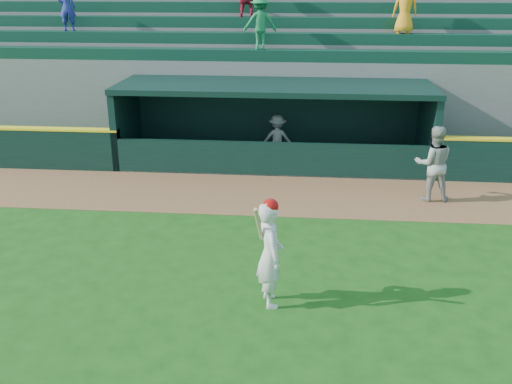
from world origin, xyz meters
TOP-DOWN VIEW (x-y plane):
  - ground at (0.00, 0.00)m, footprint 120.00×120.00m
  - warning_track at (0.00, 4.90)m, footprint 40.00×3.00m
  - dugout_player_front at (4.23, 4.92)m, footprint 0.98×0.77m
  - dugout_player_inside at (0.10, 7.88)m, footprint 0.96×0.55m
  - dugout at (0.00, 8.00)m, footprint 9.40×2.80m
  - stands at (0.01, 12.57)m, footprint 34.50×6.33m
  - batter_at_plate at (0.43, -0.49)m, footprint 0.64×0.88m

SIDE VIEW (x-z plane):
  - ground at x=0.00m, z-range 0.00..0.00m
  - warning_track at x=0.00m, z-range 0.00..0.01m
  - dugout_player_inside at x=0.10m, z-range 0.00..1.48m
  - dugout_player_front at x=4.23m, z-range 0.00..1.95m
  - batter_at_plate at x=0.43m, z-range -0.01..1.98m
  - dugout at x=0.00m, z-range 0.13..2.59m
  - stands at x=0.01m, z-range -1.32..6.10m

